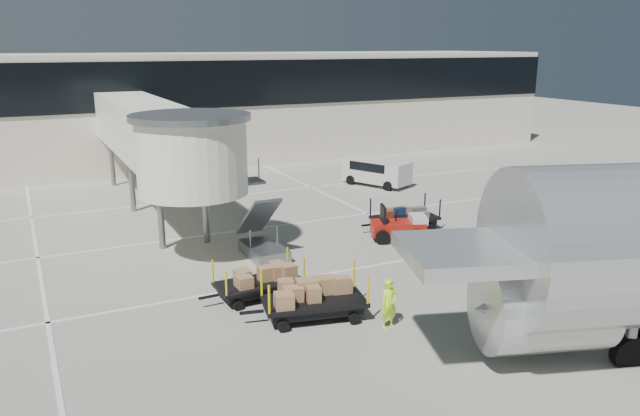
% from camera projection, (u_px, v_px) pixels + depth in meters
% --- Properties ---
extents(ground, '(140.00, 140.00, 0.00)m').
position_uv_depth(ground, '(350.00, 292.00, 22.55)').
color(ground, '#B7B4A4').
rests_on(ground, ground).
extents(lane_markings, '(40.00, 30.00, 0.02)m').
position_uv_depth(lane_markings, '(246.00, 228.00, 30.36)').
color(lane_markings, silver).
rests_on(lane_markings, ground).
extents(terminal, '(64.00, 12.11, 15.20)m').
position_uv_depth(terminal, '(157.00, 106.00, 47.34)').
color(terminal, beige).
rests_on(terminal, ground).
extents(jet_bridge, '(5.70, 20.40, 6.03)m').
position_uv_depth(jet_bridge, '(159.00, 137.00, 30.41)').
color(jet_bridge, white).
rests_on(jet_bridge, ground).
extents(baggage_tug, '(2.72, 2.30, 1.62)m').
position_uv_depth(baggage_tug, '(400.00, 227.00, 28.45)').
color(baggage_tug, '#9A150E').
rests_on(baggage_tug, ground).
extents(suitcase_cart, '(3.91, 1.83, 1.51)m').
position_uv_depth(suitcase_cart, '(405.00, 219.00, 30.09)').
color(suitcase_cart, black).
rests_on(suitcase_cart, ground).
extents(box_cart_near, '(4.17, 2.31, 1.60)m').
position_uv_depth(box_cart_near, '(313.00, 301.00, 20.14)').
color(box_cart_near, black).
rests_on(box_cart_near, ground).
extents(box_cart_far, '(3.73, 1.61, 1.45)m').
position_uv_depth(box_cart_far, '(261.00, 283.00, 21.86)').
color(box_cart_far, black).
rests_on(box_cart_far, ground).
extents(ground_worker, '(0.61, 0.42, 1.62)m').
position_uv_depth(ground_worker, '(389.00, 304.00, 19.52)').
color(ground_worker, '#C1FD1A').
rests_on(ground_worker, ground).
extents(minivan, '(3.34, 4.56, 1.61)m').
position_uv_depth(minivan, '(375.00, 170.00, 39.39)').
color(minivan, silver).
rests_on(minivan, ground).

